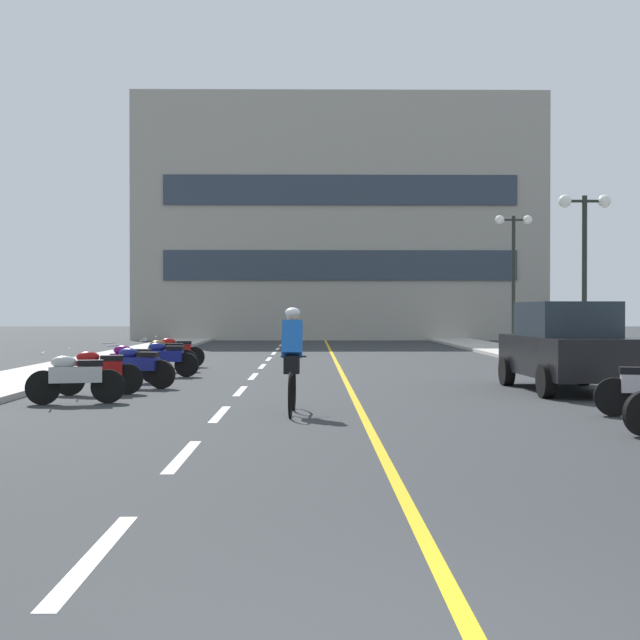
% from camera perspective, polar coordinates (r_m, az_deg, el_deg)
% --- Properties ---
extents(ground_plane, '(140.00, 140.00, 0.00)m').
position_cam_1_polar(ground_plane, '(24.84, 0.70, -3.19)').
color(ground_plane, '#2D3033').
extents(curb_left, '(2.40, 72.00, 0.12)m').
position_cam_1_polar(curb_left, '(28.60, -14.04, -2.59)').
color(curb_left, '#B7B2A8').
rests_on(curb_left, ground).
extents(curb_right, '(2.40, 72.00, 0.12)m').
position_cam_1_polar(curb_right, '(28.88, 15.00, -2.56)').
color(curb_right, '#B7B2A8').
rests_on(curb_right, ground).
extents(lane_dash_0, '(0.14, 2.20, 0.01)m').
position_cam_1_polar(lane_dash_0, '(6.17, -14.54, -14.70)').
color(lane_dash_0, silver).
rests_on(lane_dash_0, ground).
extents(lane_dash_1, '(0.14, 2.20, 0.01)m').
position_cam_1_polar(lane_dash_1, '(10.01, -8.95, -8.77)').
color(lane_dash_1, silver).
rests_on(lane_dash_1, ground).
extents(lane_dash_2, '(0.14, 2.20, 0.01)m').
position_cam_1_polar(lane_dash_2, '(13.95, -6.55, -6.12)').
color(lane_dash_2, silver).
rests_on(lane_dash_2, ground).
extents(lane_dash_3, '(0.14, 2.20, 0.01)m').
position_cam_1_polar(lane_dash_3, '(17.91, -5.22, -4.64)').
color(lane_dash_3, silver).
rests_on(lane_dash_3, ground).
extents(lane_dash_4, '(0.14, 2.20, 0.01)m').
position_cam_1_polar(lane_dash_4, '(21.89, -4.38, -3.69)').
color(lane_dash_4, silver).
rests_on(lane_dash_4, ground).
extents(lane_dash_5, '(0.14, 2.20, 0.01)m').
position_cam_1_polar(lane_dash_5, '(25.87, -3.79, -3.03)').
color(lane_dash_5, silver).
rests_on(lane_dash_5, ground).
extents(lane_dash_6, '(0.14, 2.20, 0.01)m').
position_cam_1_polar(lane_dash_6, '(29.86, -3.37, -2.55)').
color(lane_dash_6, silver).
rests_on(lane_dash_6, ground).
extents(lane_dash_7, '(0.14, 2.20, 0.01)m').
position_cam_1_polar(lane_dash_7, '(33.85, -3.04, -2.19)').
color(lane_dash_7, silver).
rests_on(lane_dash_7, ground).
extents(lane_dash_8, '(0.14, 2.20, 0.01)m').
position_cam_1_polar(lane_dash_8, '(37.84, -2.78, -1.90)').
color(lane_dash_8, silver).
rests_on(lane_dash_8, ground).
extents(lane_dash_9, '(0.14, 2.20, 0.01)m').
position_cam_1_polar(lane_dash_9, '(41.83, -2.57, -1.66)').
color(lane_dash_9, silver).
rests_on(lane_dash_9, ground).
extents(lane_dash_10, '(0.14, 2.20, 0.01)m').
position_cam_1_polar(lane_dash_10, '(45.83, -2.40, -1.47)').
color(lane_dash_10, silver).
rests_on(lane_dash_10, ground).
extents(lane_dash_11, '(0.14, 2.20, 0.01)m').
position_cam_1_polar(lane_dash_11, '(49.82, -2.26, -1.30)').
color(lane_dash_11, silver).
rests_on(lane_dash_11, ground).
extents(centre_line_yellow, '(0.12, 66.00, 0.01)m').
position_cam_1_polar(centre_line_yellow, '(27.84, 1.07, -2.78)').
color(centre_line_yellow, gold).
rests_on(centre_line_yellow, ground).
extents(office_building, '(23.55, 7.18, 14.04)m').
position_cam_1_polar(office_building, '(52.61, 1.22, 6.44)').
color(office_building, '#9E998E').
rests_on(office_building, ground).
extents(street_lamp_mid, '(1.46, 0.36, 4.74)m').
position_cam_1_polar(street_lamp_mid, '(25.30, 16.90, 5.07)').
color(street_lamp_mid, black).
rests_on(street_lamp_mid, curb_right).
extents(street_lamp_far, '(1.46, 0.36, 5.28)m').
position_cam_1_polar(street_lamp_far, '(35.12, 12.53, 4.37)').
color(street_lamp_far, black).
rests_on(street_lamp_far, curb_right).
extents(parked_car_near, '(2.05, 4.26, 1.82)m').
position_cam_1_polar(parked_car_near, '(18.47, 15.78, -1.66)').
color(parked_car_near, black).
rests_on(parked_car_near, ground).
extents(motorcycle_5, '(1.68, 0.66, 0.92)m').
position_cam_1_polar(motorcycle_5, '(15.90, -15.72, -3.62)').
color(motorcycle_5, black).
rests_on(motorcycle_5, ground).
extents(motorcycle_6, '(1.68, 0.64, 0.92)m').
position_cam_1_polar(motorcycle_6, '(17.50, -14.31, -3.23)').
color(motorcycle_6, black).
rests_on(motorcycle_6, ground).
extents(motorcycle_7, '(1.67, 0.70, 0.92)m').
position_cam_1_polar(motorcycle_7, '(18.87, -11.88, -2.95)').
color(motorcycle_7, black).
rests_on(motorcycle_7, ground).
extents(motorcycle_8, '(1.67, 0.68, 0.92)m').
position_cam_1_polar(motorcycle_8, '(20.37, -12.30, -2.70)').
color(motorcycle_8, black).
rests_on(motorcycle_8, ground).
extents(motorcycle_9, '(1.70, 0.60, 0.92)m').
position_cam_1_polar(motorcycle_9, '(21.99, -10.13, -2.45)').
color(motorcycle_9, black).
rests_on(motorcycle_9, ground).
extents(motorcycle_10, '(1.70, 0.60, 0.92)m').
position_cam_1_polar(motorcycle_10, '(23.76, -10.10, -2.23)').
color(motorcycle_10, black).
rests_on(motorcycle_10, ground).
extents(motorcycle_11, '(1.70, 0.60, 0.92)m').
position_cam_1_polar(motorcycle_11, '(25.63, -9.47, -2.02)').
color(motorcycle_11, black).
rests_on(motorcycle_11, ground).
extents(cyclist_rider, '(0.42, 1.77, 1.71)m').
position_cam_1_polar(cyclist_rider, '(13.85, -1.83, -2.49)').
color(cyclist_rider, black).
rests_on(cyclist_rider, ground).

